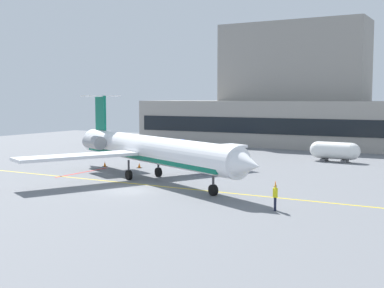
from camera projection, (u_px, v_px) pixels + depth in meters
The scene contains 10 objects.
ground at pixel (129, 191), 43.54m from camera, with size 120.00×120.00×0.11m.
terminal_building at pixel (300, 102), 83.50m from camera, with size 55.53×12.52×20.00m.
regional_jet at pixel (148, 149), 49.43m from camera, with size 28.77×23.25×8.07m.
baggage_tug at pixel (121, 147), 72.42m from camera, with size 4.28×3.07×2.17m.
pushback_tractor at pixel (213, 163), 53.54m from camera, with size 3.90×2.96×2.32m.
belt_loader at pixel (177, 147), 72.64m from camera, with size 2.73×4.28×1.90m.
fuel_tank at pixel (335, 151), 63.10m from camera, with size 6.17×2.35×2.41m.
marshaller at pixel (275, 196), 35.72m from camera, with size 0.38×0.81×1.99m.
safety_cone_alpha at pixel (139, 166), 57.62m from camera, with size 0.47×0.47×0.55m.
safety_cone_bravo at pixel (105, 165), 58.64m from camera, with size 0.47×0.47×0.55m.
Camera 1 is at (25.74, -34.88, 7.73)m, focal length 48.68 mm.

